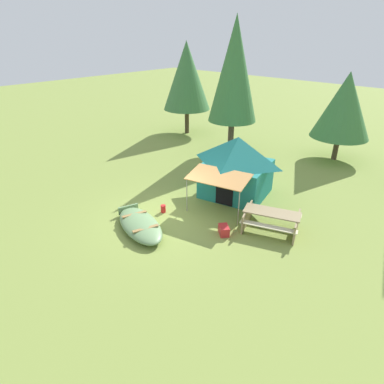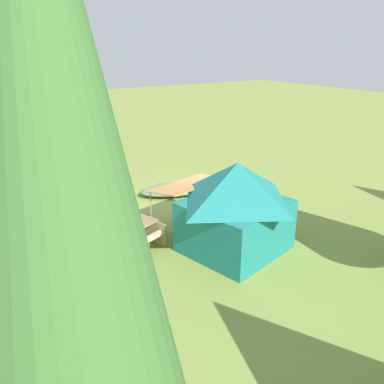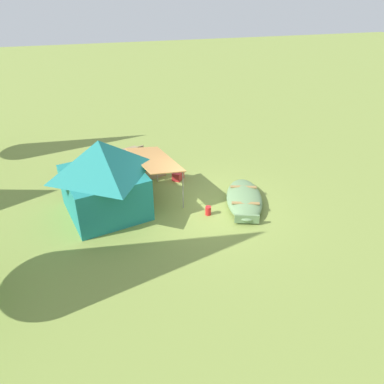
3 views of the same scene
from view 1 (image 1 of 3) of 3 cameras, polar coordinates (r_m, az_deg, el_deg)
ground_plane at (r=13.09m, az=-4.67°, el=-4.42°), size 80.00×80.00×0.00m
beached_rowboat at (r=12.36m, az=-8.93°, el=-5.53°), size 3.11×2.11×0.41m
canvas_cabin_tent at (r=14.45m, az=7.71°, el=4.52°), size 3.41×4.32×2.63m
picnic_table at (r=12.39m, az=13.48°, el=-4.43°), size 2.37×2.03×0.76m
cooler_box at (r=12.02m, az=5.49°, el=-6.55°), size 0.59×0.57×0.33m
fuel_can at (r=13.40m, az=-4.98°, el=-2.88°), size 0.23×0.23×0.31m
pine_tree_back_right at (r=19.87m, az=24.70°, el=13.36°), size 3.09×3.09×4.74m
pine_tree_far_center at (r=18.89m, az=7.28°, el=20.01°), size 2.68×2.68×7.40m
pine_tree_side at (r=23.29m, az=-0.93°, el=19.30°), size 3.16×3.16×6.03m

